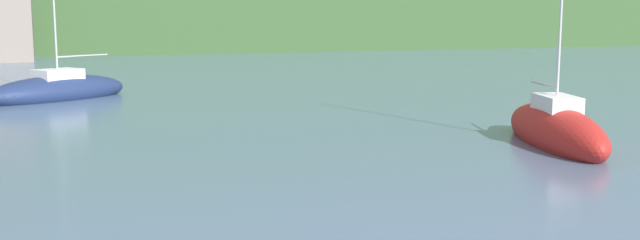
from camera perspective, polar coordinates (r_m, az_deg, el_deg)
name	(u,v)px	position (r m, az deg, el deg)	size (l,w,h in m)	color
shore_building_westcentral	(1,11)	(73.29, -24.14, 7.95)	(5.66, 4.37, 9.67)	gray
sailboat_mid_2	(555,131)	(25.14, 18.27, -0.80)	(3.90, 7.35, 9.70)	red
sailboat_far_8	(58,90)	(39.35, -20.15, 2.24)	(8.08, 6.53, 12.30)	navy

